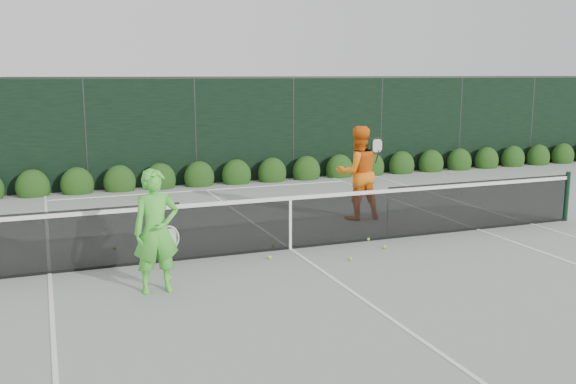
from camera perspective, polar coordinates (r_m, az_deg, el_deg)
name	(u,v)px	position (r m, az deg, el deg)	size (l,w,h in m)	color
ground	(290,249)	(11.70, 0.20, -5.09)	(80.00, 80.00, 0.00)	gray
tennis_net	(289,221)	(11.56, 0.09, -2.57)	(12.90, 0.10, 1.07)	#11341F
player_woman	(156,231)	(9.45, -11.64, -3.44)	(0.69, 0.45, 1.81)	#50CE3C
player_man	(358,173)	(14.00, 6.25, 1.70)	(1.06, 0.86, 2.04)	orange
court_lines	(290,249)	(11.70, 0.20, -5.06)	(11.03, 23.83, 0.01)	white
windscreen_fence	(361,193)	(8.95, 6.49, -0.07)	(32.00, 21.07, 3.06)	black
hedge_row	(199,178)	(18.36, -7.90, 1.28)	(31.66, 0.65, 0.94)	#17350E
tennis_balls	(278,252)	(11.37, -0.88, -5.39)	(4.67, 2.25, 0.07)	#A5D52F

